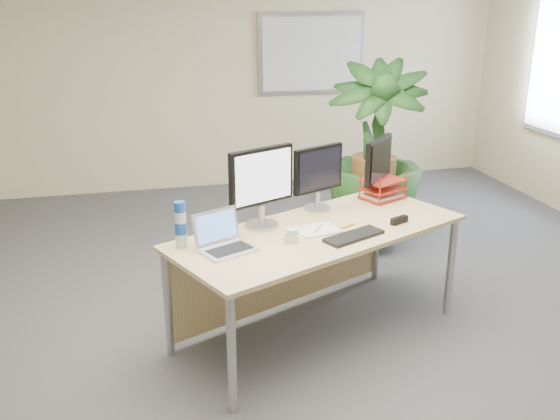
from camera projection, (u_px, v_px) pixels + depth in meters
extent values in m
plane|color=#49494E|center=(301.00, 362.00, 4.01)|extent=(8.00, 8.00, 0.00)
cube|color=beige|center=(211.00, 74.00, 7.23)|extent=(7.00, 0.04, 2.70)
cube|color=#A7A7AC|center=(311.00, 54.00, 7.40)|extent=(1.30, 0.03, 0.95)
cube|color=silver|center=(312.00, 54.00, 7.38)|extent=(1.20, 0.01, 0.85)
cube|color=tan|center=(319.00, 232.00, 4.11)|extent=(2.17, 1.58, 0.03)
cube|color=tan|center=(283.00, 265.00, 4.53)|extent=(1.74, 0.79, 0.62)
cylinder|color=#A2A3A7|center=(232.00, 355.00, 3.42)|extent=(0.05, 0.05, 0.74)
cylinder|color=#A2A3A7|center=(451.00, 267.00, 4.51)|extent=(0.05, 0.05, 0.74)
cylinder|color=#A2A3A7|center=(168.00, 304.00, 3.97)|extent=(0.05, 0.05, 0.74)
cylinder|color=#A2A3A7|center=(376.00, 237.00, 5.07)|extent=(0.05, 0.05, 0.74)
imported|color=#173814|center=(373.00, 169.00, 5.56)|extent=(1.11, 1.11, 1.50)
cylinder|color=#A2A3A7|center=(262.00, 225.00, 4.17)|extent=(0.22, 0.22, 0.02)
cylinder|color=#A2A3A7|center=(262.00, 214.00, 4.14)|extent=(0.04, 0.04, 0.13)
cube|color=black|center=(261.00, 176.00, 4.05)|extent=(0.46, 0.24, 0.37)
cube|color=#CEE7F5|center=(264.00, 177.00, 4.03)|extent=(0.40, 0.18, 0.33)
cylinder|color=#A2A3A7|center=(317.00, 208.00, 4.49)|extent=(0.19, 0.19, 0.02)
cylinder|color=#A2A3A7|center=(317.00, 199.00, 4.47)|extent=(0.04, 0.04, 0.11)
cube|color=black|center=(318.00, 169.00, 4.40)|extent=(0.40, 0.20, 0.32)
cube|color=black|center=(320.00, 169.00, 4.38)|extent=(0.35, 0.16, 0.28)
cylinder|color=#A2A3A7|center=(376.00, 197.00, 4.73)|extent=(0.19, 0.19, 0.02)
cylinder|color=#A2A3A7|center=(377.00, 189.00, 4.71)|extent=(0.04, 0.04, 0.11)
cube|color=black|center=(378.00, 159.00, 4.63)|extent=(0.32, 0.33, 0.32)
cube|color=black|center=(381.00, 160.00, 4.62)|extent=(0.27, 0.28, 0.29)
cube|color=silver|center=(229.00, 250.00, 3.76)|extent=(0.37, 0.33, 0.02)
cube|color=black|center=(229.00, 249.00, 3.75)|extent=(0.30, 0.24, 0.00)
cube|color=silver|center=(216.00, 226.00, 3.83)|extent=(0.31, 0.18, 0.21)
cube|color=#5C89ED|center=(216.00, 227.00, 3.82)|extent=(0.27, 0.15, 0.17)
cube|color=black|center=(354.00, 236.00, 3.97)|extent=(0.44, 0.30, 0.02)
cylinder|color=silver|center=(292.00, 235.00, 3.90)|extent=(0.08, 0.08, 0.09)
torus|color=silver|center=(285.00, 236.00, 3.89)|extent=(0.06, 0.03, 0.06)
cube|color=silver|center=(317.00, 230.00, 4.09)|extent=(0.31, 0.26, 0.01)
cylinder|color=orange|center=(318.00, 228.00, 4.09)|extent=(0.08, 0.11, 0.01)
cylinder|color=gold|center=(348.00, 226.00, 4.16)|extent=(0.12, 0.07, 0.02)
cylinder|color=silver|center=(181.00, 229.00, 3.80)|extent=(0.07, 0.07, 0.23)
cylinder|color=blue|center=(180.00, 207.00, 3.75)|extent=(0.07, 0.07, 0.06)
cylinder|color=blue|center=(181.00, 228.00, 3.79)|extent=(0.08, 0.08, 0.07)
cube|color=#A32214|center=(382.00, 197.00, 4.73)|extent=(0.37, 0.34, 0.01)
cube|color=#A32214|center=(383.00, 188.00, 4.71)|extent=(0.37, 0.34, 0.01)
cube|color=#A32214|center=(383.00, 180.00, 4.69)|extent=(0.37, 0.34, 0.01)
cube|color=silver|center=(382.00, 195.00, 4.72)|extent=(0.34, 0.30, 0.02)
cube|color=black|center=(399.00, 220.00, 4.22)|extent=(0.14, 0.09, 0.05)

